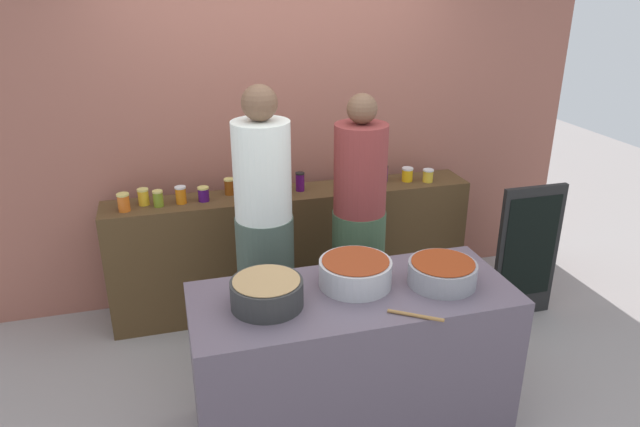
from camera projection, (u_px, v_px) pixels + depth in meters
name	position (u px, v px, depth m)	size (l,w,h in m)	color
ground	(335.00, 390.00, 3.63)	(12.00, 12.00, 0.00)	gray
storefront_wall	(280.00, 104.00, 4.35)	(4.80, 0.12, 3.00)	#995A4B
display_shelf	(294.00, 249.00, 4.43)	(2.70, 0.36, 0.93)	#4E371E
prep_table	(352.00, 361.00, 3.20)	(1.70, 0.70, 0.86)	#5D515F
preserve_jar_0	(124.00, 202.00, 3.89)	(0.08, 0.08, 0.12)	#D85F1B
preserve_jar_1	(143.00, 197.00, 4.00)	(0.08, 0.08, 0.12)	gold
preserve_jar_2	(158.00, 198.00, 3.97)	(0.07, 0.07, 0.11)	olive
preserve_jar_3	(181.00, 195.00, 4.02)	(0.08, 0.08, 0.12)	orange
preserve_jar_4	(203.00, 194.00, 4.07)	(0.08, 0.08, 0.10)	#3F105E
preserve_jar_5	(229.00, 186.00, 4.19)	(0.07, 0.07, 0.12)	brown
preserve_jar_6	(251.00, 191.00, 4.10)	(0.08, 0.08, 0.12)	#40255C
preserve_jar_7	(267.00, 190.00, 4.12)	(0.09, 0.09, 0.11)	gold
preserve_jar_8	(281.00, 188.00, 4.15)	(0.08, 0.08, 0.13)	#3D1D4C
preserve_jar_9	(300.00, 182.00, 4.25)	(0.07, 0.07, 0.14)	#4F1059
preserve_jar_10	(368.00, 176.00, 4.36)	(0.07, 0.07, 0.15)	#DE6605
preserve_jar_11	(383.00, 174.00, 4.45)	(0.07, 0.07, 0.12)	#552753
preserve_jar_12	(407.00, 174.00, 4.46)	(0.09, 0.09, 0.11)	gold
preserve_jar_13	(428.00, 175.00, 4.45)	(0.08, 0.08, 0.10)	gold
cooking_pot_left	(267.00, 293.00, 2.89)	(0.37, 0.37, 0.14)	#2D2D2D
cooking_pot_center	(355.00, 273.00, 3.09)	(0.39, 0.39, 0.15)	#B7B7BC
cooking_pot_right	(442.00, 273.00, 3.10)	(0.37, 0.37, 0.13)	gray
wooden_spoon	(416.00, 315.00, 2.81)	(0.02, 0.02, 0.28)	#9E703D
cook_with_tongs	(265.00, 241.00, 3.69)	(0.37, 0.37, 1.82)	#46584D
cook_in_cap	(359.00, 235.00, 3.88)	(0.36, 0.36, 1.73)	#3D593D
chalkboard_sign	(528.00, 252.00, 4.25)	(0.49, 0.05, 1.03)	black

